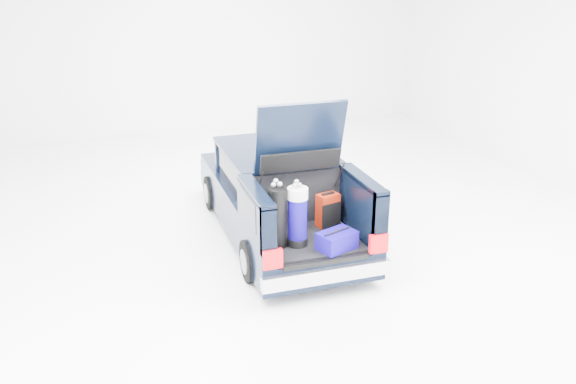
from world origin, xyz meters
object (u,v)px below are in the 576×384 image
object	(u,v)px
black_golf_bag	(277,217)
blue_duffel	(337,240)
car	(277,195)
blue_golf_bag	(297,216)
red_suitcase	(328,210)

from	to	relation	value
black_golf_bag	blue_duffel	size ratio (longest dim) A/B	1.59
car	blue_golf_bag	xyz separation A→B (m)	(-0.23, -1.73, 0.35)
car	black_golf_bag	xyz separation A→B (m)	(-0.50, -1.68, 0.36)
car	blue_duffel	distance (m)	2.02
red_suitcase	blue_golf_bag	size ratio (longest dim) A/B	0.55
red_suitcase	blue_duffel	distance (m)	0.77
blue_golf_bag	blue_duffel	bearing A→B (deg)	-54.83
red_suitcase	blue_golf_bag	xyz separation A→B (m)	(-0.63, -0.46, 0.18)
red_suitcase	black_golf_bag	distance (m)	1.01
red_suitcase	blue_duffel	bearing A→B (deg)	-116.85
car	blue_duffel	world-z (taller)	car
blue_golf_bag	blue_duffel	size ratio (longest dim) A/B	1.58
car	blue_golf_bag	distance (m)	1.78
blue_golf_bag	blue_duffel	world-z (taller)	blue_golf_bag
car	red_suitcase	world-z (taller)	car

